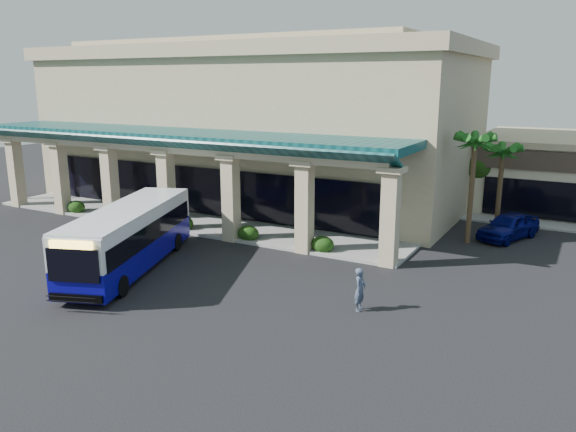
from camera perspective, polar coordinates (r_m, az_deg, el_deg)
The scene contains 10 objects.
ground at distance 25.47m, azimuth -6.78°, elevation -6.22°, with size 110.00×110.00×0.00m, color black.
main_building at distance 41.82m, azimuth -3.16°, elevation 9.59°, with size 30.80×14.80×11.35m, color tan, non-canonical shape.
arcade at distance 34.75m, azimuth -11.16°, elevation 3.83°, with size 30.00×6.20×5.70m, color #093538, non-canonical shape.
palm_0 at distance 31.35m, azimuth 18.18°, elevation 3.20°, with size 2.40×2.40×6.60m, color #175115, non-canonical shape.
palm_1 at distance 34.18m, azimuth 20.75°, elevation 3.13°, with size 2.40×2.40×5.80m, color #175115, non-canonical shape.
palm_2 at distance 45.17m, azimuth -25.77°, elevation 5.28°, with size 2.40×2.40×6.20m, color #175115, non-canonical shape.
broadleaf_tree at distance 39.44m, azimuth 18.91°, elevation 3.84°, with size 2.60×2.60×4.81m, color #16340B, non-canonical shape.
transit_bus at distance 27.05m, azimuth -15.76°, elevation -2.20°, with size 2.44×10.49×2.93m, color #0B068A, non-canonical shape.
pedestrian at distance 21.72m, azimuth 7.33°, elevation -7.41°, with size 0.62×0.41×1.69m, color #404D64.
car_silver at distance 33.44m, azimuth 21.49°, elevation -0.95°, with size 1.74×4.33×1.48m, color #070B60.
Camera 1 is at (14.10, -19.38, 8.60)m, focal length 35.00 mm.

